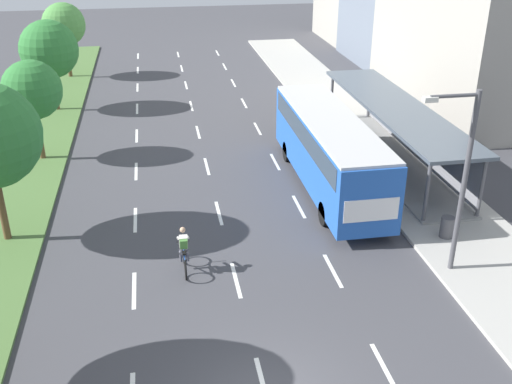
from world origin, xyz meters
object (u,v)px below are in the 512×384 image
median_tree_third (32,90)px  median_tree_fifth (64,25)px  streetlight (461,172)px  cyclist (184,252)px  bus_shelter (398,127)px  trash_bin (447,227)px  bus (329,145)px  median_tree_fourth (49,49)px

median_tree_third → median_tree_fifth: (-0.31, 16.70, 0.29)m
median_tree_fifth → streetlight: streetlight is taller
cyclist → median_tree_fifth: size_ratio=0.33×
median_tree_third → streetlight: streetlight is taller
bus_shelter → trash_bin: size_ratio=16.65×
bus → trash_bin: (3.20, -5.52, -1.49)m
bus_shelter → cyclist: bearing=-143.6°
bus → median_tree_fourth: 19.76m
median_tree_third → streetlight: bearing=-40.5°
bus → median_tree_fourth: size_ratio=2.03×
median_tree_third → median_tree_fifth: 16.71m
cyclist → streetlight: size_ratio=0.28×
bus → median_tree_third: median_tree_third is taller
cyclist → median_tree_fourth: (-6.77, 20.04, 3.11)m
bus → cyclist: 9.24m
bus_shelter → cyclist: bus_shelter is taller
bus_shelter → median_tree_fifth: median_tree_fifth is taller
cyclist → median_tree_third: size_ratio=0.36×
median_tree_fifth → streetlight: (15.95, -30.07, -0.07)m
cyclist → median_tree_fourth: median_tree_fourth is taller
median_tree_fourth → median_tree_fifth: size_ratio=1.03×
cyclist → trash_bin: 10.17m
bus_shelter → bus: bus is taller
median_tree_third → median_tree_fourth: size_ratio=0.90×
cyclist → median_tree_fourth: bearing=108.7°
median_tree_fourth → trash_bin: 26.12m
median_tree_fourth → cyclist: bearing=-71.3°
bus → median_tree_fifth: bearing=121.5°
cyclist → median_tree_third: 13.68m
cyclist → streetlight: streetlight is taller
median_tree_fourth → median_tree_fifth: (-0.05, 8.35, 0.06)m
bus → streetlight: 8.13m
cyclist → median_tree_third: (-6.51, 11.68, 2.88)m
bus_shelter → bus: (-4.28, -2.36, 0.20)m
median_tree_third → trash_bin: (16.67, -11.26, -3.10)m
trash_bin → cyclist: bearing=-177.6°
bus_shelter → cyclist: (-11.24, -8.30, -1.07)m
bus → median_tree_third: 14.73m
trash_bin → bus_shelter: bearing=82.2°
bus → median_tree_fourth: (-13.73, 14.10, 1.84)m
bus_shelter → streetlight: bearing=-102.0°
streetlight → trash_bin: size_ratio=7.65×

